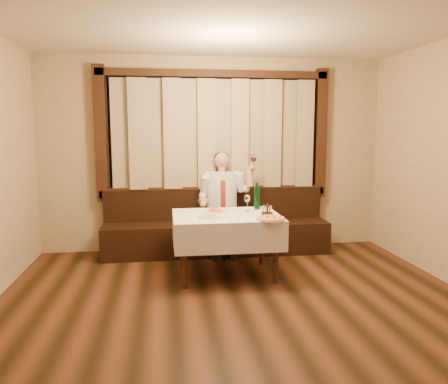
{
  "coord_description": "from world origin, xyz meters",
  "views": [
    {
      "loc": [
        -0.72,
        -3.39,
        1.76
      ],
      "look_at": [
        0.0,
        1.9,
        1.0
      ],
      "focal_mm": 35.0,
      "sensor_mm": 36.0,
      "label": 1
    }
  ],
  "objects": [
    {
      "name": "pizza",
      "position": [
        0.45,
        1.32,
        0.77
      ],
      "size": [
        0.34,
        0.34,
        0.04
      ],
      "rotation": [
        0.0,
        0.0,
        0.42
      ],
      "color": "white",
      "rests_on": "dining_table"
    },
    {
      "name": "banquette",
      "position": [
        0.0,
        2.72,
        0.31
      ],
      "size": [
        3.2,
        0.61,
        0.94
      ],
      "color": "black",
      "rests_on": "ground"
    },
    {
      "name": "seated_man",
      "position": [
        0.09,
        2.63,
        0.84
      ],
      "size": [
        0.81,
        0.6,
        1.46
      ],
      "color": "black",
      "rests_on": "ground"
    },
    {
      "name": "dining_table",
      "position": [
        0.0,
        1.7,
        0.65
      ],
      "size": [
        1.27,
        0.97,
        0.76
      ],
      "color": "black",
      "rests_on": "ground"
    },
    {
      "name": "green_bottle",
      "position": [
        0.44,
        1.99,
        0.91
      ],
      "size": [
        0.08,
        0.08,
        0.36
      ],
      "rotation": [
        0.0,
        0.0,
        -0.12
      ],
      "color": "#104B23",
      "rests_on": "dining_table"
    },
    {
      "name": "cruet_caddy",
      "position": [
        0.47,
        1.57,
        0.81
      ],
      "size": [
        0.14,
        0.11,
        0.14
      ],
      "rotation": [
        0.0,
        0.0,
        -0.39
      ],
      "color": "black",
      "rests_on": "dining_table"
    },
    {
      "name": "pasta_cream",
      "position": [
        -0.21,
        1.57,
        0.79
      ],
      "size": [
        0.27,
        0.27,
        0.09
      ],
      "rotation": [
        0.0,
        0.0,
        -0.42
      ],
      "color": "white",
      "rests_on": "dining_table"
    },
    {
      "name": "room",
      "position": [
        -0.0,
        0.97,
        1.5
      ],
      "size": [
        5.01,
        6.01,
        2.81
      ],
      "color": "black",
      "rests_on": "ground"
    },
    {
      "name": "pasta_red",
      "position": [
        -0.11,
        1.86,
        0.79
      ],
      "size": [
        0.27,
        0.27,
        0.09
      ],
      "rotation": [
        0.0,
        0.0,
        -0.35
      ],
      "color": "white",
      "rests_on": "dining_table"
    },
    {
      "name": "table_wine_glass",
      "position": [
        0.28,
        1.86,
        0.91
      ],
      "size": [
        0.08,
        0.08,
        0.21
      ],
      "rotation": [
        0.0,
        0.0,
        -0.33
      ],
      "color": "white",
      "rests_on": "dining_table"
    }
  ]
}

